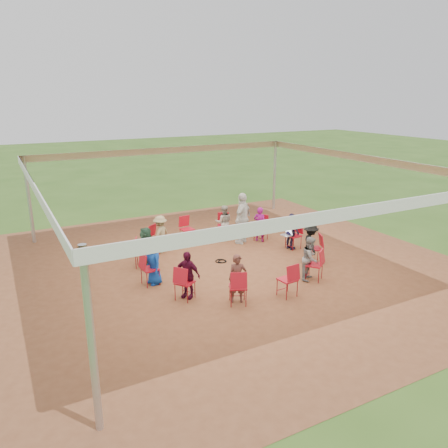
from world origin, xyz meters
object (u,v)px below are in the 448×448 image
laptop (287,233)px  person_seated_5 (154,262)px  chair_5 (142,253)px  person_seated_0 (291,231)px  chair_6 (150,269)px  chair_1 (261,228)px  person_seated_7 (237,279)px  person_seated_6 (187,275)px  person_seated_8 (310,258)px  chair_4 (158,239)px  chair_8 (238,287)px  chair_10 (314,265)px  chair_0 (294,236)px  chair_11 (314,249)px  chair_7 (185,283)px  person_seated_9 (311,243)px  chair_2 (224,226)px  chair_9 (287,280)px  person_seated_4 (146,247)px  person_seated_3 (160,234)px  cable_coil (221,261)px  chair_3 (187,229)px  person_seated_1 (260,224)px  standing_person (243,218)px  person_seated_2 (224,222)px

laptop → person_seated_5: bearing=90.0°
chair_5 → person_seated_0: person_seated_0 is taller
chair_6 → person_seated_0: person_seated_0 is taller
chair_1 → laptop: chair_1 is taller
chair_1 → person_seated_7: (-3.10, -3.77, 0.17)m
person_seated_6 → person_seated_8: size_ratio=1.00×
chair_4 → laptop: size_ratio=2.48×
chair_8 → chair_10: (2.57, 0.27, 0.00)m
chair_0 → person_seated_5: 5.05m
chair_5 → chair_11: same height
chair_6 → chair_7: (0.48, -1.25, 0.00)m
person_seated_7 → person_seated_8: (2.45, 0.26, 0.00)m
person_seated_0 → person_seated_9: same height
chair_2 → person_seated_5: person_seated_5 is taller
chair_10 → chair_9: bearing=165.0°
chair_6 → person_seated_8: bearing=60.8°
person_seated_4 → chair_5: bearing=-90.0°
chair_2 → chair_7: bearing=75.0°
person_seated_8 → chair_7: bearing=136.4°
chair_1 → person_seated_3: bearing=46.4°
person_seated_7 → laptop: (3.30, 2.49, -0.03)m
person_seated_8 → cable_coil: person_seated_8 is taller
chair_0 → person_seated_4: size_ratio=0.73×
chair_3 → person_seated_8: (1.72, -4.57, 0.17)m
chair_5 → person_seated_1: (4.36, 0.39, 0.17)m
chair_5 → person_seated_5: (-0.09, -1.31, 0.17)m
chair_7 → laptop: 4.73m
person_seated_4 → person_seated_9: size_ratio=1.00×
laptop → chair_2: bearing=24.4°
chair_7 → chair_1: bearing=90.0°
chair_3 → chair_6: 3.66m
person_seated_4 → standing_person: 3.68m
laptop → chair_1: bearing=3.0°
chair_8 → cable_coil: 2.87m
person_seated_7 → chair_4: bearing=120.8°
chair_1 → chair_10: (-0.57, -3.61, 0.00)m
chair_2 → chair_7: size_ratio=1.00×
person_seated_6 → person_seated_5: bearing=165.0°
person_seated_4 → person_seated_8: same height
chair_8 → person_seated_1: (3.05, 3.81, 0.17)m
chair_10 → standing_person: standing_person is taller
chair_4 → person_seated_9: person_seated_9 is taller
person_seated_9 → chair_8: bearing=136.4°
chair_0 → person_seated_2: 2.53m
chair_8 → chair_11: bearing=45.0°
chair_9 → laptop: 3.47m
chair_6 → person_seated_2: bearing=119.2°
chair_3 → laptop: 3.47m
chair_4 → chair_2: bearing=150.0°
chair_6 → chair_7: same height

